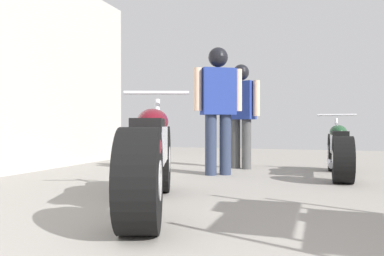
% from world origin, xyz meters
% --- Properties ---
extents(ground_plane, '(14.95, 14.95, 0.00)m').
position_xyz_m(ground_plane, '(0.00, 3.11, 0.00)').
color(ground_plane, gray).
extents(motorcycle_maroon_cruiser, '(1.04, 2.18, 1.04)m').
position_xyz_m(motorcycle_maroon_cruiser, '(-0.37, 2.13, 0.43)').
color(motorcycle_maroon_cruiser, black).
rests_on(motorcycle_maroon_cruiser, ground_plane).
extents(motorcycle_black_naked, '(0.55, 1.84, 0.86)m').
position_xyz_m(motorcycle_black_naked, '(1.20, 4.74, 0.35)').
color(motorcycle_black_naked, black).
rests_on(motorcycle_black_naked, ground_plane).
extents(mechanic_in_blue, '(0.65, 0.46, 1.77)m').
position_xyz_m(mechanic_in_blue, '(-0.39, 4.43, 1.06)').
color(mechanic_in_blue, '#2D3851').
rests_on(mechanic_in_blue, ground_plane).
extents(mechanic_with_helmet, '(0.65, 0.36, 1.66)m').
position_xyz_m(mechanic_with_helmet, '(-0.24, 5.31, 0.99)').
color(mechanic_with_helmet, '#4C4C4C').
rests_on(mechanic_with_helmet, ground_plane).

